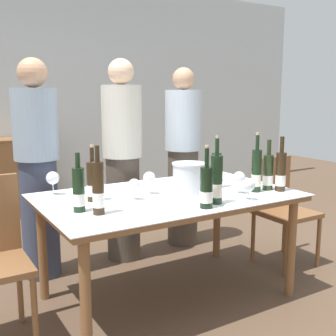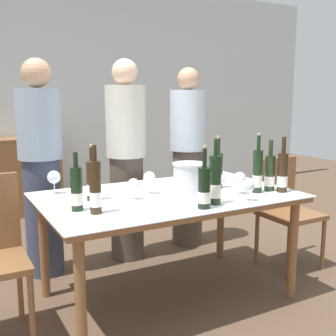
{
  "view_description": "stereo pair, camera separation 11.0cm",
  "coord_description": "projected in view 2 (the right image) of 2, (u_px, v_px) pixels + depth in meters",
  "views": [
    {
      "loc": [
        -1.42,
        -2.35,
        1.4
      ],
      "look_at": [
        0.0,
        0.0,
        0.91
      ],
      "focal_mm": 45.0,
      "sensor_mm": 36.0,
      "label": 1
    },
    {
      "loc": [
        -1.32,
        -2.4,
        1.4
      ],
      "look_at": [
        0.0,
        0.0,
        0.91
      ],
      "focal_mm": 45.0,
      "sensor_mm": 36.0,
      "label": 2
    }
  ],
  "objects": [
    {
      "name": "wine_glass_5",
      "position": [
        54.0,
        178.0,
        2.82
      ],
      "size": [
        0.09,
        0.09,
        0.16
      ],
      "color": "white",
      "rests_on": "dining_table"
    },
    {
      "name": "wine_bottle_1",
      "position": [
        204.0,
        189.0,
        2.46
      ],
      "size": [
        0.08,
        0.08,
        0.37
      ],
      "color": "black",
      "rests_on": "dining_table"
    },
    {
      "name": "chair_right_end",
      "position": [
        284.0,
        204.0,
        3.47
      ],
      "size": [
        0.42,
        0.42,
        0.87
      ],
      "color": "brown",
      "rests_on": "ground_plane"
    },
    {
      "name": "ice_bucket",
      "position": [
        189.0,
        177.0,
        2.85
      ],
      "size": [
        0.23,
        0.23,
        0.21
      ],
      "color": "silver",
      "rests_on": "dining_table"
    },
    {
      "name": "wine_bottle_6",
      "position": [
        282.0,
        173.0,
        2.87
      ],
      "size": [
        0.07,
        0.07,
        0.38
      ],
      "color": "#332314",
      "rests_on": "dining_table"
    },
    {
      "name": "wine_bottle_8",
      "position": [
        218.0,
        171.0,
        2.99
      ],
      "size": [
        0.07,
        0.07,
        0.37
      ],
      "color": "black",
      "rests_on": "dining_table"
    },
    {
      "name": "wine_glass_1",
      "position": [
        149.0,
        178.0,
        2.81
      ],
      "size": [
        0.08,
        0.08,
        0.15
      ],
      "color": "white",
      "rests_on": "dining_table"
    },
    {
      "name": "person_guest_right",
      "position": [
        188.0,
        158.0,
        3.87
      ],
      "size": [
        0.33,
        0.33,
        1.63
      ],
      "color": "#51473D",
      "rests_on": "ground_plane"
    },
    {
      "name": "wine_glass_0",
      "position": [
        134.0,
        185.0,
        2.67
      ],
      "size": [
        0.08,
        0.08,
        0.14
      ],
      "color": "white",
      "rests_on": "dining_table"
    },
    {
      "name": "wine_bottle_5",
      "position": [
        258.0,
        172.0,
        2.85
      ],
      "size": [
        0.07,
        0.07,
        0.41
      ],
      "color": "black",
      "rests_on": "dining_table"
    },
    {
      "name": "wine_bottle_3",
      "position": [
        270.0,
        173.0,
        2.91
      ],
      "size": [
        0.07,
        0.07,
        0.35
      ],
      "color": "#28381E",
      "rests_on": "dining_table"
    },
    {
      "name": "wine_bottle_2",
      "position": [
        95.0,
        189.0,
        2.35
      ],
      "size": [
        0.07,
        0.07,
        0.39
      ],
      "color": "#332314",
      "rests_on": "dining_table"
    },
    {
      "name": "back_wall",
      "position": [
        54.0,
        94.0,
        5.24
      ],
      "size": [
        8.0,
        0.1,
        2.8
      ],
      "color": "silver",
      "rests_on": "ground_plane"
    },
    {
      "name": "wine_glass_4",
      "position": [
        218.0,
        169.0,
        3.22
      ],
      "size": [
        0.08,
        0.08,
        0.14
      ],
      "color": "white",
      "rests_on": "dining_table"
    },
    {
      "name": "dining_table",
      "position": [
        168.0,
        204.0,
        2.83
      ],
      "size": [
        1.68,
        1.03,
        0.73
      ],
      "color": "brown",
      "rests_on": "ground_plane"
    },
    {
      "name": "wine_glass_2",
      "position": [
        240.0,
        179.0,
        2.81
      ],
      "size": [
        0.09,
        0.09,
        0.15
      ],
      "color": "white",
      "rests_on": "dining_table"
    },
    {
      "name": "wine_bottle_7",
      "position": [
        92.0,
        182.0,
        2.64
      ],
      "size": [
        0.07,
        0.07,
        0.36
      ],
      "color": "#332314",
      "rests_on": "dining_table"
    },
    {
      "name": "sideboard_cabinet",
      "position": [
        9.0,
        177.0,
        4.85
      ],
      "size": [
        1.17,
        0.46,
        0.9
      ],
      "color": "brown",
      "rests_on": "ground_plane"
    },
    {
      "name": "person_host",
      "position": [
        41.0,
        169.0,
        3.2
      ],
      "size": [
        0.33,
        0.33,
        1.66
      ],
      "color": "#383F56",
      "rests_on": "ground_plane"
    },
    {
      "name": "ground_plane",
      "position": [
        168.0,
        296.0,
        2.94
      ],
      "size": [
        12.0,
        12.0,
        0.0
      ],
      "primitive_type": "plane",
      "color": "brown"
    },
    {
      "name": "wine_glass_3",
      "position": [
        248.0,
        187.0,
        2.63
      ],
      "size": [
        0.08,
        0.08,
        0.14
      ],
      "color": "white",
      "rests_on": "dining_table"
    },
    {
      "name": "person_guest_left",
      "position": [
        126.0,
        161.0,
        3.52
      ],
      "size": [
        0.33,
        0.33,
        1.68
      ],
      "color": "#51473D",
      "rests_on": "ground_plane"
    },
    {
      "name": "wine_bottle_4",
      "position": [
        77.0,
        190.0,
        2.41
      ],
      "size": [
        0.07,
        0.07,
        0.34
      ],
      "color": "black",
      "rests_on": "dining_table"
    },
    {
      "name": "wine_bottle_0",
      "position": [
        215.0,
        182.0,
        2.55
      ],
      "size": [
        0.08,
        0.08,
        0.4
      ],
      "color": "black",
      "rests_on": "dining_table"
    }
  ]
}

